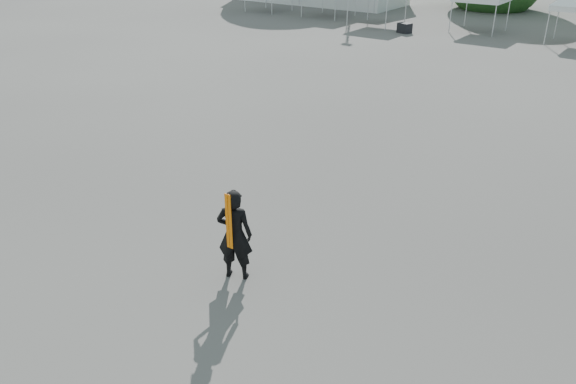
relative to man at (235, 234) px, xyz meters
The scene contains 3 objects.
ground 2.41m from the man, 95.11° to the left, with size 120.00×120.00×0.00m, color #474442.
man is the anchor object (origin of this frame).
crate_west 29.22m from the man, 108.58° to the left, with size 0.81×0.63×0.63m, color black.
Camera 1 is at (6.77, -9.45, 6.67)m, focal length 35.00 mm.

